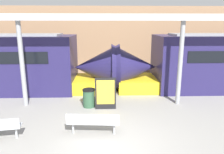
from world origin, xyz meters
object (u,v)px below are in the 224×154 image
object	(u,v)px
trash_bin	(89,98)
bench_near	(93,121)
support_column_near	(180,64)
poster_board	(106,93)
support_column_far	(22,65)

from	to	relation	value
trash_bin	bench_near	bearing A→B (deg)	-82.88
bench_near	support_column_near	distance (m)	5.07
poster_board	support_column_near	xyz separation A→B (m)	(3.46, 0.58, 1.20)
poster_board	support_column_far	xyz separation A→B (m)	(-3.75, 0.58, 1.20)
trash_bin	poster_board	distance (m)	0.89
trash_bin	support_column_far	xyz separation A→B (m)	(-2.98, 0.27, 1.51)
bench_near	poster_board	distance (m)	2.38
bench_near	support_column_far	world-z (taller)	support_column_far
bench_near	support_column_near	size ratio (longest dim) A/B	0.47
trash_bin	poster_board	xyz separation A→B (m)	(0.77, -0.32, 0.31)
poster_board	trash_bin	bearing A→B (deg)	157.55
poster_board	support_column_far	distance (m)	3.98
bench_near	trash_bin	distance (m)	2.67
support_column_near	support_column_far	bearing A→B (deg)	180.00
bench_near	support_column_far	distance (m)	4.64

